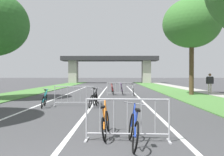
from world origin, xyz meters
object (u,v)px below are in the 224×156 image
Objects in this scene: bicycle_blue_2 at (133,130)px; bicycle_teal_7 at (44,100)px; crowd_barrier_second at (74,96)px; crowd_barrier_third at (120,89)px; bicycle_silver_5 at (96,98)px; bicycle_red_6 at (112,90)px; crowd_barrier_nearest at (127,120)px; bicycle_black_1 at (93,100)px; tree_right_oak_near at (192,24)px; bicycle_white_0 at (133,91)px; pedestrian_with_backpack at (210,81)px; bicycle_purple_3 at (122,90)px; bicycle_orange_4 at (106,123)px.

bicycle_blue_2 reaches higher than bicycle_teal_7.
crowd_barrier_second is 1.00× the size of crowd_barrier_third.
bicycle_silver_5 reaches higher than bicycle_teal_7.
crowd_barrier_third is 0.83m from bicycle_red_6.
crowd_barrier_second reaches higher than bicycle_teal_7.
crowd_barrier_third is (0.05, 13.39, 0.00)m from crowd_barrier_nearest.
bicycle_black_1 is 1.02× the size of bicycle_silver_5.
crowd_barrier_nearest is (-5.89, -13.53, -5.31)m from tree_right_oak_near.
tree_right_oak_near is at bearing 40.88° from bicycle_silver_5.
crowd_barrier_second is at bearing -111.15° from bicycle_red_6.
bicycle_teal_7 is (-5.04, -6.70, -0.02)m from bicycle_white_0.
crowd_barrier_third is at bearing -163.53° from pedestrian_with_backpack.
bicycle_white_0 is at bearing 44.45° from bicycle_teal_7.
crowd_barrier_second is 7.70m from bicycle_purple_3.
bicycle_white_0 is 0.95× the size of bicycle_blue_2.
crowd_barrier_third reaches higher than bicycle_blue_2.
bicycle_teal_7 is at bearing -119.57° from bicycle_red_6.
pedestrian_with_backpack is at bearing 33.84° from tree_right_oak_near.
crowd_barrier_nearest is at bearing -37.71° from bicycle_orange_4.
crowd_barrier_second is 1.19× the size of bicycle_red_6.
tree_right_oak_near is at bearing 66.44° from bicycle_blue_2.
bicycle_silver_5 is at bearing 70.78° from bicycle_white_0.
bicycle_blue_2 is 17.18m from pedestrian_with_backpack.
bicycle_red_6 is at bearing -28.14° from bicycle_white_0.
bicycle_red_6 is 0.99× the size of pedestrian_with_backpack.
bicycle_red_6 is (-0.67, 14.34, 0.01)m from bicycle_blue_2.
bicycle_silver_5 is at bearing -138.98° from tree_right_oak_near.
tree_right_oak_near reaches higher than bicycle_orange_4.
bicycle_purple_3 is (0.20, 0.50, -0.12)m from crowd_barrier_third.
bicycle_red_6 is (0.88, 7.64, 0.01)m from bicycle_black_1.
bicycle_black_1 is at bearing -5.60° from bicycle_teal_7.
crowd_barrier_third is at bearing 89.22° from bicycle_blue_2.
bicycle_silver_5 is at bearing -102.95° from crowd_barrier_third.
bicycle_orange_4 is 1.07× the size of bicycle_teal_7.
crowd_barrier_second is (-2.50, 6.69, 0.00)m from crowd_barrier_nearest.
bicycle_orange_4 is at bearing -96.15° from bicycle_red_6.
tree_right_oak_near is at bearing -9.78° from bicycle_red_6.
bicycle_silver_5 reaches higher than bicycle_white_0.
bicycle_red_6 is (0.00, 13.47, 0.04)m from bicycle_orange_4.
bicycle_blue_2 is 1.00× the size of bicycle_orange_4.
bicycle_orange_4 is 13.47m from bicycle_red_6.
bicycle_blue_2 is 0.96× the size of bicycle_red_6.
crowd_barrier_nearest is 13.39m from crowd_barrier_third.
tree_right_oak_near reaches higher than bicycle_black_1.
bicycle_teal_7 is (-4.17, -7.71, -0.04)m from bicycle_purple_3.
bicycle_white_0 is at bearing -172.11° from tree_right_oak_near.
crowd_barrier_nearest is 1.20× the size of bicycle_purple_3.
crowd_barrier_nearest is 1.33× the size of bicycle_teal_7.
crowd_barrier_third is 7.24m from bicycle_black_1.
bicycle_white_0 is at bearing -38.80° from bicycle_red_6.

